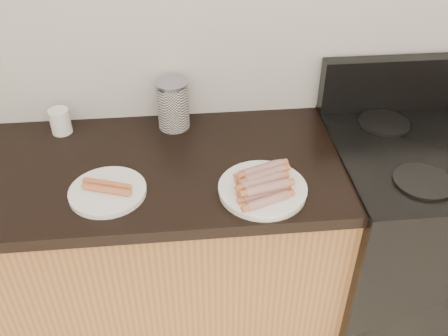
{
  "coord_description": "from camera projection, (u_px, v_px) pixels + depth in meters",
  "views": [
    {
      "loc": [
        -0.11,
        0.39,
        1.86
      ],
      "look_at": [
        0.01,
        1.62,
        0.93
      ],
      "focal_mm": 40.0,
      "sensor_mm": 36.0,
      "label": 1
    }
  ],
  "objects": [
    {
      "name": "canister",
      "position": [
        173.0,
        105.0,
        1.74
      ],
      "size": [
        0.11,
        0.11,
        0.18
      ],
      "rotation": [
        0.0,
        0.0,
        0.05
      ],
      "color": "white",
      "rests_on": "counter_slab"
    },
    {
      "name": "main_plate",
      "position": [
        262.0,
        190.0,
        1.49
      ],
      "size": [
        0.3,
        0.3,
        0.02
      ],
      "primitive_type": "cylinder",
      "rotation": [
        0.0,
        0.0,
        0.16
      ],
      "color": "white",
      "rests_on": "counter_slab"
    },
    {
      "name": "stove",
      "position": [
        419.0,
        244.0,
        1.94
      ],
      "size": [
        0.76,
        0.65,
        0.91
      ],
      "color": "black",
      "rests_on": "floor"
    },
    {
      "name": "mug",
      "position": [
        60.0,
        121.0,
        1.74
      ],
      "size": [
        0.07,
        0.07,
        0.09
      ],
      "primitive_type": "cylinder",
      "rotation": [
        0.0,
        0.0,
        -0.02
      ],
      "color": "white",
      "rests_on": "counter_slab"
    },
    {
      "name": "hotdog_pile",
      "position": [
        263.0,
        182.0,
        1.47
      ],
      "size": [
        0.13,
        0.21,
        0.05
      ],
      "rotation": [
        0.0,
        0.0,
        0.3
      ],
      "color": "#9D3F2F",
      "rests_on": "main_plate"
    },
    {
      "name": "burner_near_left",
      "position": [
        423.0,
        181.0,
        1.52
      ],
      "size": [
        0.18,
        0.18,
        0.01
      ],
      "primitive_type": "cylinder",
      "color": "black",
      "rests_on": "stove"
    },
    {
      "name": "burner_far_left",
      "position": [
        384.0,
        122.0,
        1.79
      ],
      "size": [
        0.18,
        0.18,
        0.01
      ],
      "primitive_type": "cylinder",
      "color": "black",
      "rests_on": "stove"
    },
    {
      "name": "side_plate",
      "position": [
        108.0,
        192.0,
        1.49
      ],
      "size": [
        0.3,
        0.3,
        0.02
      ],
      "primitive_type": "cylinder",
      "rotation": [
        0.0,
        0.0,
        -0.36
      ],
      "color": "white",
      "rests_on": "counter_slab"
    },
    {
      "name": "wall_back",
      "position": [
        209.0,
        7.0,
        1.63
      ],
      "size": [
        4.0,
        0.04,
        2.6
      ],
      "primitive_type": "cube",
      "color": "silver",
      "rests_on": "ground"
    },
    {
      "name": "cabinet_base",
      "position": [
        32.0,
        274.0,
        1.85
      ],
      "size": [
        2.2,
        0.59,
        0.86
      ],
      "primitive_type": "cube",
      "color": "#9C6835",
      "rests_on": "floor"
    },
    {
      "name": "plain_sausages",
      "position": [
        107.0,
        187.0,
        1.48
      ],
      "size": [
        0.14,
        0.09,
        0.02
      ],
      "rotation": [
        0.0,
        0.0,
        -0.33
      ],
      "color": "#D07F52",
      "rests_on": "side_plate"
    },
    {
      "name": "stove_panel",
      "position": [
        423.0,
        82.0,
        1.83
      ],
      "size": [
        0.76,
        0.06,
        0.2
      ],
      "primitive_type": "cube",
      "color": "black",
      "rests_on": "stove"
    }
  ]
}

